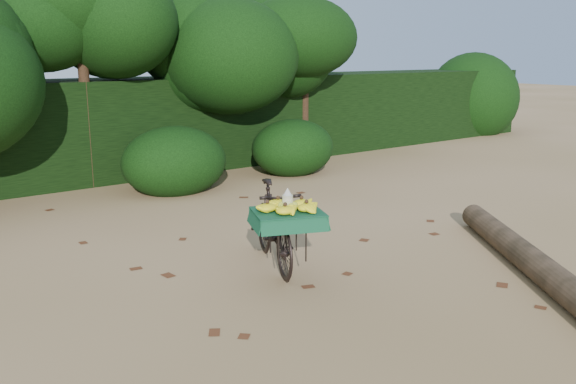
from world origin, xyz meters
TOP-DOWN VIEW (x-y plane):
  - ground at (0.00, 0.00)m, footprint 80.00×80.00m
  - vendor_bicycle at (0.63, 0.29)m, footprint 1.13×1.73m
  - fallen_log at (2.52, -1.68)m, footprint 2.61×3.48m
  - hedge_backdrop at (0.00, 6.30)m, footprint 26.00×1.80m
  - tree_row at (-0.65, 5.50)m, footprint 14.50×2.00m
  - bush_clumps at (0.50, 4.30)m, footprint 8.80×1.70m
  - leaf_litter at (0.00, 0.65)m, footprint 7.00×7.30m

SIDE VIEW (x-z plane):
  - ground at x=0.00m, z-range 0.00..0.00m
  - leaf_litter at x=0.00m, z-range 0.00..0.01m
  - fallen_log at x=2.52m, z-range 0.00..0.29m
  - bush_clumps at x=0.50m, z-range 0.00..0.90m
  - vendor_bicycle at x=0.63m, z-range 0.01..0.94m
  - hedge_backdrop at x=0.00m, z-range 0.00..1.80m
  - tree_row at x=-0.65m, z-range 0.00..4.00m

